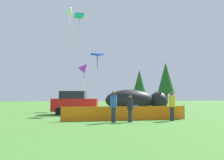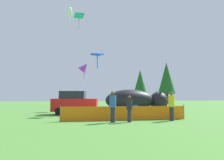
{
  "view_description": "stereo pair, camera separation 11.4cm",
  "coord_description": "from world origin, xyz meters",
  "px_view_note": "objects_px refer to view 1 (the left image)",
  "views": [
    {
      "loc": [
        -4.85,
        -16.81,
        1.52
      ],
      "look_at": [
        0.61,
        3.65,
        3.15
      ],
      "focal_mm": 35.0,
      "sensor_mm": 36.0,
      "label": 1
    },
    {
      "loc": [
        -4.74,
        -16.84,
        1.52
      ],
      "look_at": [
        0.61,
        3.65,
        3.15
      ],
      "focal_mm": 35.0,
      "sensor_mm": 36.0,
      "label": 2
    }
  ],
  "objects_px": {
    "folding_chair": "(137,109)",
    "kite_teal_diamond": "(79,18)",
    "spectator_in_blue_shirt": "(114,105)",
    "kite_white_ghost": "(69,12)",
    "spectator_in_grey_shirt": "(172,105)",
    "kite_blue_box": "(97,55)",
    "inflatable_cat": "(136,101)",
    "kite_purple_delta": "(84,67)",
    "parked_car": "(75,103)",
    "spectator_in_black_shirt": "(130,108)"
  },
  "relations": [
    {
      "from": "kite_blue_box",
      "to": "kite_white_ghost",
      "type": "bearing_deg",
      "value": 111.16
    },
    {
      "from": "inflatable_cat",
      "to": "kite_purple_delta",
      "type": "xyz_separation_m",
      "value": [
        -5.5,
        1.55,
        3.7
      ]
    },
    {
      "from": "spectator_in_grey_shirt",
      "to": "kite_blue_box",
      "type": "xyz_separation_m",
      "value": [
        -3.66,
        6.35,
        4.23
      ]
    },
    {
      "from": "spectator_in_blue_shirt",
      "to": "kite_white_ghost",
      "type": "relative_size",
      "value": 0.16
    },
    {
      "from": "kite_white_ghost",
      "to": "kite_purple_delta",
      "type": "bearing_deg",
      "value": -19.41
    },
    {
      "from": "spectator_in_grey_shirt",
      "to": "kite_teal_diamond",
      "type": "distance_m",
      "value": 13.12
    },
    {
      "from": "parked_car",
      "to": "spectator_in_blue_shirt",
      "type": "distance_m",
      "value": 6.86
    },
    {
      "from": "kite_teal_diamond",
      "to": "kite_blue_box",
      "type": "height_order",
      "value": "kite_teal_diamond"
    },
    {
      "from": "kite_teal_diamond",
      "to": "kite_white_ghost",
      "type": "bearing_deg",
      "value": 103.41
    },
    {
      "from": "kite_blue_box",
      "to": "spectator_in_blue_shirt",
      "type": "bearing_deg",
      "value": -92.09
    },
    {
      "from": "kite_purple_delta",
      "to": "kite_teal_diamond",
      "type": "relative_size",
      "value": 0.56
    },
    {
      "from": "spectator_in_black_shirt",
      "to": "parked_car",
      "type": "bearing_deg",
      "value": 111.86
    },
    {
      "from": "spectator_in_grey_shirt",
      "to": "spectator_in_black_shirt",
      "type": "height_order",
      "value": "spectator_in_grey_shirt"
    },
    {
      "from": "folding_chair",
      "to": "kite_white_ghost",
      "type": "distance_m",
      "value": 14.18
    },
    {
      "from": "folding_chair",
      "to": "spectator_in_grey_shirt",
      "type": "bearing_deg",
      "value": -9.66
    },
    {
      "from": "kite_teal_diamond",
      "to": "kite_blue_box",
      "type": "distance_m",
      "value": 4.99
    },
    {
      "from": "spectator_in_black_shirt",
      "to": "kite_teal_diamond",
      "type": "distance_m",
      "value": 12.45
    },
    {
      "from": "folding_chair",
      "to": "kite_purple_delta",
      "type": "height_order",
      "value": "kite_purple_delta"
    },
    {
      "from": "inflatable_cat",
      "to": "kite_teal_diamond",
      "type": "relative_size",
      "value": 0.74
    },
    {
      "from": "spectator_in_grey_shirt",
      "to": "kite_teal_diamond",
      "type": "bearing_deg",
      "value": 120.03
    },
    {
      "from": "inflatable_cat",
      "to": "spectator_in_grey_shirt",
      "type": "distance_m",
      "value": 9.86
    },
    {
      "from": "spectator_in_black_shirt",
      "to": "kite_white_ghost",
      "type": "xyz_separation_m",
      "value": [
        -2.94,
        11.97,
        10.2
      ]
    },
    {
      "from": "kite_blue_box",
      "to": "kite_white_ghost",
      "type": "relative_size",
      "value": 0.48
    },
    {
      "from": "kite_purple_delta",
      "to": "kite_blue_box",
      "type": "xyz_separation_m",
      "value": [
        0.51,
        -4.98,
        0.47
      ]
    },
    {
      "from": "inflatable_cat",
      "to": "kite_purple_delta",
      "type": "distance_m",
      "value": 6.81
    },
    {
      "from": "folding_chair",
      "to": "kite_teal_diamond",
      "type": "height_order",
      "value": "kite_teal_diamond"
    },
    {
      "from": "inflatable_cat",
      "to": "spectator_in_blue_shirt",
      "type": "height_order",
      "value": "inflatable_cat"
    },
    {
      "from": "parked_car",
      "to": "spectator_in_black_shirt",
      "type": "height_order",
      "value": "parked_car"
    },
    {
      "from": "folding_chair",
      "to": "spectator_in_blue_shirt",
      "type": "height_order",
      "value": "spectator_in_blue_shirt"
    },
    {
      "from": "spectator_in_grey_shirt",
      "to": "kite_purple_delta",
      "type": "relative_size",
      "value": 0.34
    },
    {
      "from": "inflatable_cat",
      "to": "spectator_in_black_shirt",
      "type": "bearing_deg",
      "value": -114.06
    },
    {
      "from": "parked_car",
      "to": "spectator_in_grey_shirt",
      "type": "xyz_separation_m",
      "value": [
        5.57,
        -6.66,
        0.02
      ]
    },
    {
      "from": "kite_teal_diamond",
      "to": "spectator_in_blue_shirt",
      "type": "bearing_deg",
      "value": -82.4
    },
    {
      "from": "spectator_in_blue_shirt",
      "to": "kite_white_ghost",
      "type": "distance_m",
      "value": 15.69
    },
    {
      "from": "folding_chair",
      "to": "kite_teal_diamond",
      "type": "xyz_separation_m",
      "value": [
        -4.14,
        4.95,
        8.87
      ]
    },
    {
      "from": "parked_car",
      "to": "kite_teal_diamond",
      "type": "distance_m",
      "value": 8.67
    },
    {
      "from": "spectator_in_blue_shirt",
      "to": "spectator_in_black_shirt",
      "type": "relative_size",
      "value": 1.17
    },
    {
      "from": "parked_car",
      "to": "inflatable_cat",
      "type": "distance_m",
      "value": 7.57
    },
    {
      "from": "kite_teal_diamond",
      "to": "inflatable_cat",
      "type": "bearing_deg",
      "value": 9.16
    },
    {
      "from": "parked_car",
      "to": "folding_chair",
      "type": "xyz_separation_m",
      "value": [
        4.66,
        -2.86,
        -0.47
      ]
    },
    {
      "from": "parked_car",
      "to": "kite_purple_delta",
      "type": "bearing_deg",
      "value": 88.62
    },
    {
      "from": "inflatable_cat",
      "to": "kite_blue_box",
      "type": "bearing_deg",
      "value": -146.46
    },
    {
      "from": "spectator_in_blue_shirt",
      "to": "spectator_in_black_shirt",
      "type": "distance_m",
      "value": 1.03
    },
    {
      "from": "parked_car",
      "to": "kite_teal_diamond",
      "type": "bearing_deg",
      "value": 91.5
    },
    {
      "from": "parked_car",
      "to": "spectator_in_grey_shirt",
      "type": "relative_size",
      "value": 2.25
    },
    {
      "from": "kite_white_ghost",
      "to": "folding_chair",
      "type": "bearing_deg",
      "value": -58.88
    },
    {
      "from": "spectator_in_black_shirt",
      "to": "kite_white_ghost",
      "type": "relative_size",
      "value": 0.14
    },
    {
      "from": "spectator_in_blue_shirt",
      "to": "parked_car",
      "type": "bearing_deg",
      "value": 104.18
    },
    {
      "from": "kite_blue_box",
      "to": "spectator_in_black_shirt",
      "type": "bearing_deg",
      "value": -83.01
    },
    {
      "from": "kite_white_ghost",
      "to": "spectator_in_black_shirt",
      "type": "bearing_deg",
      "value": -76.21
    }
  ]
}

